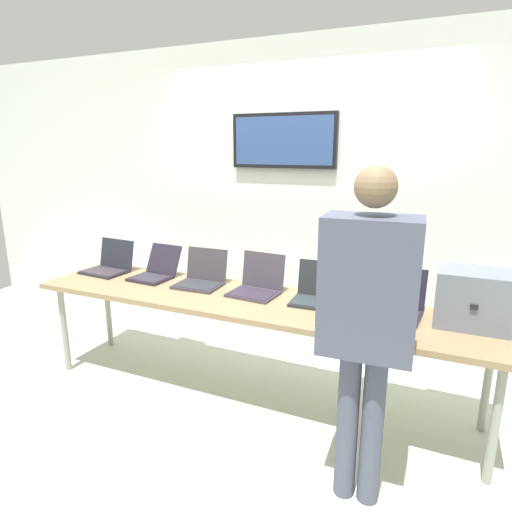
{
  "coord_description": "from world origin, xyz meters",
  "views": [
    {
      "loc": [
        1.18,
        -2.58,
        1.79
      ],
      "look_at": [
        0.01,
        0.09,
        1.05
      ],
      "focal_mm": 30.15,
      "sensor_mm": 36.0,
      "label": 1
    }
  ],
  "objects_px": {
    "laptop_station_0": "(109,265)",
    "laptop_station_4": "(320,293)",
    "workbench": "(250,305)",
    "laptop_station_1": "(156,271)",
    "laptop_station_3": "(257,285)",
    "person": "(368,310)",
    "laptop_station_5": "(392,303)",
    "laptop_station_2": "(201,277)",
    "equipment_box": "(473,298)"
  },
  "relations": [
    {
      "from": "laptop_station_1",
      "to": "laptop_station_3",
      "type": "height_order",
      "value": "laptop_station_3"
    },
    {
      "from": "laptop_station_1",
      "to": "laptop_station_3",
      "type": "bearing_deg",
      "value": -1.29
    },
    {
      "from": "laptop_station_5",
      "to": "person",
      "type": "height_order",
      "value": "person"
    },
    {
      "from": "equipment_box",
      "to": "laptop_station_5",
      "type": "height_order",
      "value": "equipment_box"
    },
    {
      "from": "workbench",
      "to": "laptop_station_5",
      "type": "relative_size",
      "value": 8.27
    },
    {
      "from": "equipment_box",
      "to": "laptop_station_2",
      "type": "xyz_separation_m",
      "value": [
        -1.86,
        0.02,
        -0.11
      ]
    },
    {
      "from": "equipment_box",
      "to": "laptop_station_5",
      "type": "bearing_deg",
      "value": 178.79
    },
    {
      "from": "equipment_box",
      "to": "laptop_station_0",
      "type": "relative_size",
      "value": 1.07
    },
    {
      "from": "equipment_box",
      "to": "laptop_station_3",
      "type": "distance_m",
      "value": 1.39
    },
    {
      "from": "workbench",
      "to": "person",
      "type": "bearing_deg",
      "value": -34.66
    },
    {
      "from": "workbench",
      "to": "laptop_station_1",
      "type": "bearing_deg",
      "value": 170.67
    },
    {
      "from": "workbench",
      "to": "equipment_box",
      "type": "bearing_deg",
      "value": 4.66
    },
    {
      "from": "workbench",
      "to": "equipment_box",
      "type": "distance_m",
      "value": 1.41
    },
    {
      "from": "laptop_station_3",
      "to": "laptop_station_5",
      "type": "relative_size",
      "value": 0.9
    },
    {
      "from": "laptop_station_4",
      "to": "person",
      "type": "relative_size",
      "value": 0.21
    },
    {
      "from": "laptop_station_3",
      "to": "laptop_station_4",
      "type": "bearing_deg",
      "value": 0.59
    },
    {
      "from": "laptop_station_0",
      "to": "workbench",
      "type": "bearing_deg",
      "value": -5.51
    },
    {
      "from": "laptop_station_0",
      "to": "person",
      "type": "distance_m",
      "value": 2.41
    },
    {
      "from": "equipment_box",
      "to": "laptop_station_3",
      "type": "xyz_separation_m",
      "value": [
        -1.39,
        0.02,
        -0.1
      ]
    },
    {
      "from": "laptop_station_4",
      "to": "laptop_station_5",
      "type": "height_order",
      "value": "laptop_station_5"
    },
    {
      "from": "equipment_box",
      "to": "laptop_station_3",
      "type": "height_order",
      "value": "equipment_box"
    },
    {
      "from": "workbench",
      "to": "laptop_station_2",
      "type": "relative_size",
      "value": 9.44
    },
    {
      "from": "workbench",
      "to": "laptop_station_5",
      "type": "bearing_deg",
      "value": 7.46
    },
    {
      "from": "equipment_box",
      "to": "laptop_station_2",
      "type": "bearing_deg",
      "value": 179.42
    },
    {
      "from": "equipment_box",
      "to": "laptop_station_4",
      "type": "bearing_deg",
      "value": 178.74
    },
    {
      "from": "laptop_station_5",
      "to": "laptop_station_1",
      "type": "bearing_deg",
      "value": 179.18
    },
    {
      "from": "laptop_station_5",
      "to": "person",
      "type": "relative_size",
      "value": 0.23
    },
    {
      "from": "laptop_station_2",
      "to": "equipment_box",
      "type": "bearing_deg",
      "value": -0.58
    },
    {
      "from": "laptop_station_3",
      "to": "person",
      "type": "bearing_deg",
      "value": -39.83
    },
    {
      "from": "laptop_station_3",
      "to": "workbench",
      "type": "bearing_deg",
      "value": -89.66
    },
    {
      "from": "laptop_station_0",
      "to": "laptop_station_2",
      "type": "relative_size",
      "value": 1.1
    },
    {
      "from": "laptop_station_5",
      "to": "laptop_station_2",
      "type": "bearing_deg",
      "value": 179.62
    },
    {
      "from": "workbench",
      "to": "laptop_station_5",
      "type": "distance_m",
      "value": 0.95
    },
    {
      "from": "laptop_station_3",
      "to": "laptop_station_4",
      "type": "relative_size",
      "value": 1.0
    },
    {
      "from": "workbench",
      "to": "laptop_station_3",
      "type": "distance_m",
      "value": 0.17
    },
    {
      "from": "laptop_station_5",
      "to": "laptop_station_0",
      "type": "bearing_deg",
      "value": 179.75
    },
    {
      "from": "laptop_station_3",
      "to": "laptop_station_5",
      "type": "distance_m",
      "value": 0.94
    },
    {
      "from": "laptop_station_0",
      "to": "laptop_station_4",
      "type": "bearing_deg",
      "value": 0.03
    },
    {
      "from": "workbench",
      "to": "laptop_station_0",
      "type": "xyz_separation_m",
      "value": [
        -1.38,
        0.13,
        0.11
      ]
    },
    {
      "from": "laptop_station_0",
      "to": "laptop_station_1",
      "type": "xyz_separation_m",
      "value": [
        0.47,
        0.02,
        -0.0
      ]
    },
    {
      "from": "laptop_station_0",
      "to": "laptop_station_4",
      "type": "height_order",
      "value": "same"
    },
    {
      "from": "workbench",
      "to": "laptop_station_2",
      "type": "xyz_separation_m",
      "value": [
        -0.47,
        0.13,
        0.11
      ]
    },
    {
      "from": "laptop_station_1",
      "to": "laptop_station_5",
      "type": "xyz_separation_m",
      "value": [
        1.85,
        -0.03,
        0.01
      ]
    },
    {
      "from": "laptop_station_3",
      "to": "laptop_station_2",
      "type": "bearing_deg",
      "value": 179.59
    },
    {
      "from": "laptop_station_4",
      "to": "person",
      "type": "xyz_separation_m",
      "value": [
        0.44,
        -0.76,
        0.22
      ]
    },
    {
      "from": "laptop_station_1",
      "to": "laptop_station_4",
      "type": "height_order",
      "value": "laptop_station_4"
    },
    {
      "from": "laptop_station_1",
      "to": "laptop_station_2",
      "type": "xyz_separation_m",
      "value": [
        0.44,
        -0.02,
        0.0
      ]
    },
    {
      "from": "laptop_station_3",
      "to": "laptop_station_5",
      "type": "height_order",
      "value": "laptop_station_5"
    },
    {
      "from": "workbench",
      "to": "laptop_station_4",
      "type": "xyz_separation_m",
      "value": [
        0.46,
        0.13,
        0.11
      ]
    },
    {
      "from": "laptop_station_1",
      "to": "laptop_station_5",
      "type": "distance_m",
      "value": 1.85
    }
  ]
}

